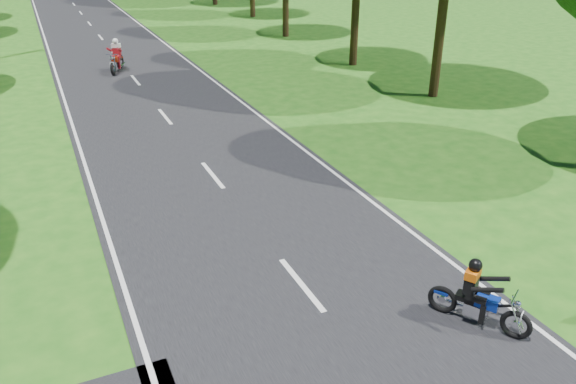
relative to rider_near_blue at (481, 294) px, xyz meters
name	(u,v)px	position (x,y,z in m)	size (l,w,h in m)	color
ground	(351,346)	(-2.37, 0.44, -0.69)	(160.00, 160.00, 0.00)	#1D5713
main_road	(74,4)	(-2.37, 50.44, -0.68)	(7.00, 140.00, 0.02)	black
road_markings	(74,7)	(-2.51, 48.57, -0.66)	(7.40, 140.00, 0.01)	silver
rider_near_blue	(481,294)	(0.00, 0.00, 0.00)	(0.53, 1.60, 1.33)	navy
rider_far_red	(116,55)	(-2.84, 22.54, 0.12)	(0.63, 1.90, 1.58)	#96230B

